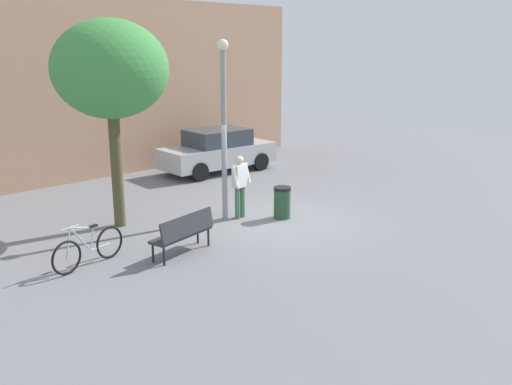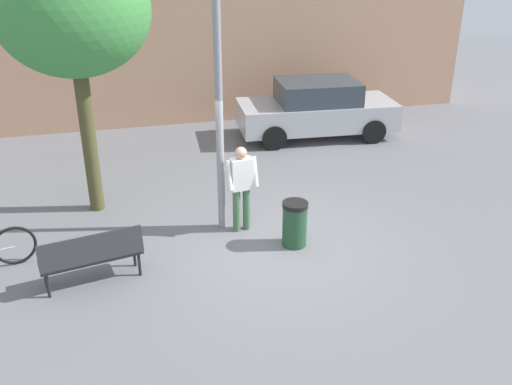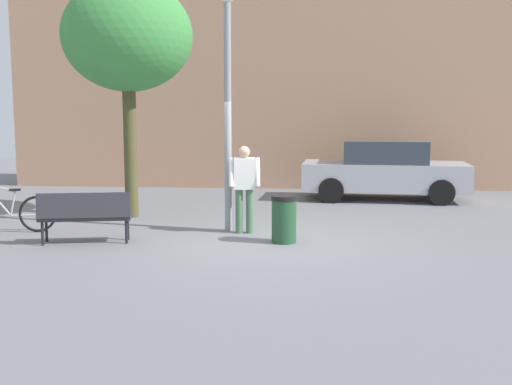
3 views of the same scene
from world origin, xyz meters
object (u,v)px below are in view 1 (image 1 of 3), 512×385
object	(u,v)px
plaza_tree	(110,70)
bicycle_silver	(88,249)
lamppost	(224,119)
person_by_lamppost	(240,182)
parked_car_silver	(218,151)
trash_bin	(282,202)
park_bench	(184,231)

from	to	relation	value
plaza_tree	bicycle_silver	xyz separation A→B (m)	(-1.88, -1.96, -3.49)
lamppost	bicycle_silver	bearing A→B (deg)	-172.37
person_by_lamppost	bicycle_silver	size ratio (longest dim) A/B	0.94
parked_car_silver	trash_bin	size ratio (longest dim) A/B	5.09
bicycle_silver	trash_bin	world-z (taller)	bicycle_silver
parked_car_silver	person_by_lamppost	bearing A→B (deg)	-124.01
lamppost	bicycle_silver	distance (m)	4.81
lamppost	parked_car_silver	bearing A→B (deg)	51.96
lamppost	parked_car_silver	distance (m)	6.03
park_bench	trash_bin	distance (m)	3.52
lamppost	plaza_tree	xyz separation A→B (m)	(-2.32, 1.40, 1.22)
park_bench	person_by_lamppost	bearing A→B (deg)	23.50
park_bench	bicycle_silver	world-z (taller)	bicycle_silver
plaza_tree	parked_car_silver	bearing A→B (deg)	28.00
trash_bin	park_bench	bearing A→B (deg)	-173.64
person_by_lamppost	bicycle_silver	world-z (taller)	person_by_lamppost
lamppost	park_bench	bearing A→B (deg)	-149.48
lamppost	plaza_tree	distance (m)	2.97
lamppost	park_bench	distance (m)	3.47
person_by_lamppost	park_bench	xyz separation A→B (m)	(-2.71, -1.18, -0.42)
park_bench	parked_car_silver	size ratio (longest dim) A/B	0.39
trash_bin	person_by_lamppost	bearing A→B (deg)	135.08
plaza_tree	trash_bin	distance (m)	5.44
bicycle_silver	trash_bin	size ratio (longest dim) A/B	2.11
lamppost	park_bench	xyz separation A→B (m)	(-2.37, -1.40, -2.11)
bicycle_silver	plaza_tree	bearing A→B (deg)	46.25
lamppost	trash_bin	xyz separation A→B (m)	(1.13, -1.01, -2.23)
parked_car_silver	park_bench	bearing A→B (deg)	-134.96
lamppost	trash_bin	bearing A→B (deg)	-41.83
bicycle_silver	trash_bin	bearing A→B (deg)	-4.78
lamppost	plaza_tree	size ratio (longest dim) A/B	0.91
plaza_tree	parked_car_silver	distance (m)	7.32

